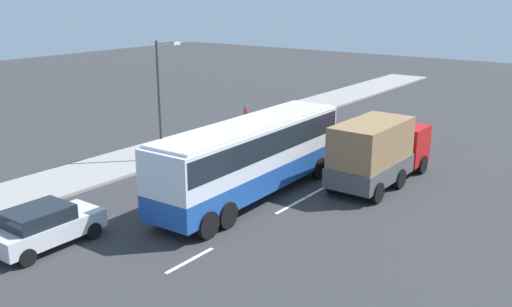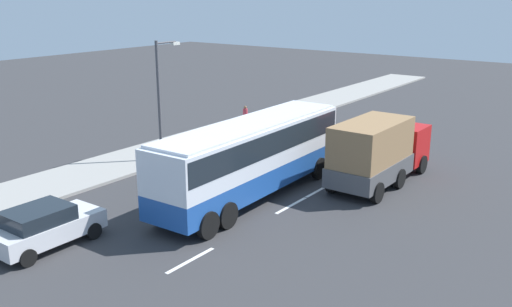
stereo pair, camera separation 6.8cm
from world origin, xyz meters
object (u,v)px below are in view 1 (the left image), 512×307
Objects in this scene: coach_bus at (251,152)px; pedestrian_near_curb at (246,115)px; cargo_truck at (379,150)px; car_silver_hatch at (44,225)px; street_lamp at (161,92)px.

coach_bus reaches higher than pedestrian_near_curb.
cargo_truck is 4.62× the size of pedestrian_near_curb.
pedestrian_near_curb is at bearing 37.14° from coach_bus.
cargo_truck reaches higher than pedestrian_near_curb.
coach_bus is at bearing -19.68° from car_silver_hatch.
coach_bus is at bearing -103.09° from street_lamp.
car_silver_hatch is at bearing 154.27° from cargo_truck.
pedestrian_near_curb is at bearing 15.00° from car_silver_hatch.
coach_bus is 7.51× the size of pedestrian_near_curb.
street_lamp is (-8.53, -0.79, 2.88)m from pedestrian_near_curb.
street_lamp reaches higher than cargo_truck.
car_silver_hatch is 0.63× the size of street_lamp.
car_silver_hatch is 11.63m from street_lamp.
cargo_truck is 11.93m from street_lamp.
street_lamp is at bearing 22.47° from car_silver_hatch.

